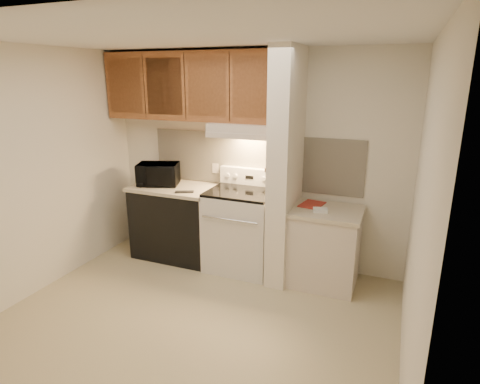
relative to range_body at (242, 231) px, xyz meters
The scene contains 50 objects.
floor 1.24m from the range_body, 90.00° to the right, with size 3.60×3.60×0.00m, color #C6B68D.
ceiling 2.34m from the range_body, 90.00° to the right, with size 3.60×3.60×0.00m, color white.
wall_back 0.86m from the range_body, 90.00° to the left, with size 3.60×0.02×2.50m, color white.
wall_left 2.28m from the range_body, 147.31° to the right, with size 0.02×3.00×2.50m, color white.
wall_right 2.28m from the range_body, 32.69° to the right, with size 0.02×3.00×2.50m, color white.
backsplash 0.84m from the range_body, 90.00° to the left, with size 2.60×0.02×0.63m, color #ECE0C6.
range_body is the anchor object (origin of this frame).
oven_window 0.32m from the range_body, 90.00° to the right, with size 0.50×0.01×0.30m, color black.
oven_handle 0.44m from the range_body, 90.00° to the right, with size 0.02×0.02×0.65m, color silver.
cooktop 0.48m from the range_body, ahead, with size 0.74×0.64×0.03m, color black.
range_backguard 0.66m from the range_body, 90.00° to the left, with size 0.76×0.08×0.20m, color silver.
range_display 0.64m from the range_body, 90.00° to the left, with size 0.10×0.01×0.04m, color black.
range_knob_left_outer 0.70m from the range_body, 139.40° to the left, with size 0.05×0.05×0.02m, color silver.
range_knob_left_inner 0.66m from the range_body, 126.87° to the left, with size 0.05×0.05×0.02m, color silver.
range_knob_right_inner 0.66m from the range_body, 53.13° to the left, with size 0.05×0.05×0.02m, color silver.
range_knob_right_outer 0.70m from the range_body, 40.60° to the left, with size 0.05×0.05×0.02m, color silver.
dishwasher_front 0.88m from the range_body, behind, with size 1.00×0.63×0.87m, color black.
left_countertop 0.98m from the range_body, behind, with size 1.04×0.67×0.04m, color beige.
spoon_rest 0.81m from the range_body, 163.35° to the right, with size 0.21×0.07×0.01m, color black.
teal_jar 1.35m from the range_body, 169.41° to the left, with size 0.08×0.08×0.09m, color #21555A.
outlet 0.86m from the range_body, 146.31° to the left, with size 0.08×0.01×0.12m, color beige.
microwave 1.25m from the range_body, behind, with size 0.48×0.33×0.27m, color black.
partition_pillar 0.94m from the range_body, ahead, with size 0.22×0.70×2.50m, color white.
pillar_trim 0.93m from the range_body, ahead, with size 0.01×0.70×0.04m, color #99592F.
knife_strip 0.95m from the range_body, ahead, with size 0.02×0.42×0.04m, color black.
knife_blade_a 0.87m from the range_body, 29.30° to the right, with size 0.01×0.04×0.16m, color silver.
knife_handle_a 1.01m from the range_body, 31.44° to the right, with size 0.02×0.02×0.10m, color black.
knife_blade_b 0.85m from the range_body, 20.03° to the right, with size 0.01×0.04×0.18m, color silver.
knife_handle_b 0.99m from the range_body, 18.21° to the right, with size 0.02×0.02×0.10m, color black.
knife_blade_c 0.83m from the range_body, ahead, with size 0.01×0.04×0.20m, color silver.
knife_handle_c 0.99m from the range_body, ahead, with size 0.02×0.02×0.10m, color black.
knife_blade_d 0.85m from the range_body, ahead, with size 0.01×0.04×0.16m, color silver.
knife_handle_d 0.98m from the range_body, ahead, with size 0.02×0.02×0.10m, color black.
knife_blade_e 0.85m from the range_body, 15.72° to the left, with size 0.01×0.04×0.18m, color silver.
knife_handle_e 0.99m from the range_body, 15.09° to the left, with size 0.02×0.02×0.10m, color black.
oven_mitt 0.85m from the range_body, 23.58° to the left, with size 0.03×0.11×0.25m, color slate.
right_cab_base 0.97m from the range_body, ahead, with size 0.70×0.60×0.81m, color beige.
right_countertop 1.04m from the range_body, ahead, with size 0.74×0.64×0.04m, color beige.
red_folder 0.89m from the range_body, ahead, with size 0.22×0.30×0.01m, color #AA3025.
white_box 1.01m from the range_body, ahead, with size 0.15×0.10×0.04m, color white.
range_hood 1.17m from the range_body, 90.00° to the left, with size 0.78×0.44×0.15m, color beige.
hood_lip 1.12m from the range_body, 90.00° to the right, with size 0.78×0.04×0.06m, color beige.
upper_cabinets 1.77m from the range_body, 166.16° to the left, with size 2.18×0.33×0.77m, color #99592F.
cab_door_a 2.22m from the range_body, behind, with size 0.46×0.01×0.63m, color #99592F.
cab_gap_a 2.04m from the range_body, behind, with size 0.01×0.01×0.73m, color black.
cab_door_b 1.89m from the range_body, behind, with size 0.46×0.01×0.63m, color #99592F.
cab_gap_b 1.77m from the range_body, behind, with size 0.01×0.01×0.73m, color black.
cab_door_c 1.68m from the range_body, behind, with size 0.46×0.01×0.63m, color #99592F.
cab_gap_c 1.63m from the range_body, behind, with size 0.01×0.01×0.73m, color black.
cab_door_d 1.63m from the range_body, ahead, with size 0.46×0.01×0.63m, color #99592F.
Camera 1 is at (1.63, -2.89, 2.21)m, focal length 30.00 mm.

